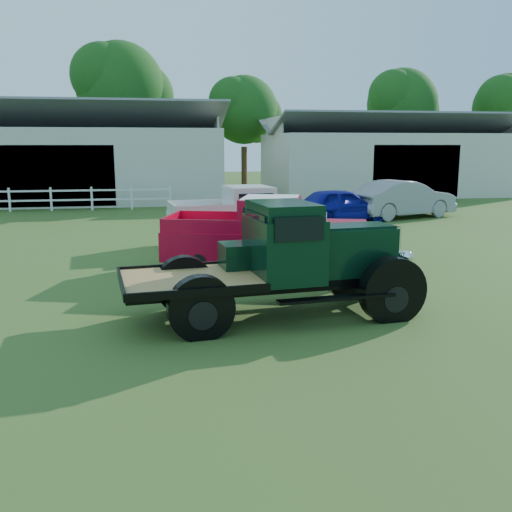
{
  "coord_description": "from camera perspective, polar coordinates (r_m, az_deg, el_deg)",
  "views": [
    {
      "loc": [
        -1.87,
        -10.31,
        3.35
      ],
      "look_at": [
        0.2,
        1.2,
        1.05
      ],
      "focal_mm": 40.0,
      "sensor_mm": 36.0,
      "label": 1
    }
  ],
  "objects": [
    {
      "name": "tree_e",
      "position": [
        50.68,
        23.71,
        11.81
      ],
      "size": [
        5.7,
        5.7,
        9.5
      ],
      "primitive_type": null,
      "color": "#174311",
      "rests_on": "ground"
    },
    {
      "name": "shed_right",
      "position": [
        40.55,
        13.04,
        9.8
      ],
      "size": [
        16.8,
        9.2,
        5.2
      ],
      "primitive_type": null,
      "color": "#ACADA4",
      "rests_on": "ground"
    },
    {
      "name": "shed_left",
      "position": [
        36.68,
        -18.5,
        9.72
      ],
      "size": [
        18.8,
        10.2,
        5.6
      ],
      "primitive_type": null,
      "color": "#ACADA4",
      "rests_on": "ground"
    },
    {
      "name": "misc_car_grey",
      "position": [
        27.24,
        14.43,
        5.54
      ],
      "size": [
        5.52,
        3.38,
        1.72
      ],
      "primitive_type": "imported",
      "rotation": [
        0.0,
        0.0,
        1.89
      ],
      "color": "gray",
      "rests_on": "ground"
    },
    {
      "name": "ground",
      "position": [
        11.0,
        0.08,
        -6.6
      ],
      "size": [
        120.0,
        120.0,
        0.0
      ],
      "primitive_type": "plane",
      "color": "#3C6825"
    },
    {
      "name": "vintage_flatbed",
      "position": [
        11.1,
        2.18,
        -0.43
      ],
      "size": [
        5.9,
        2.84,
        2.25
      ],
      "primitive_type": null,
      "rotation": [
        0.0,
        0.0,
        0.11
      ],
      "color": "black",
      "rests_on": "ground"
    },
    {
      "name": "white_pickup",
      "position": [
        19.18,
        -1.05,
        4.0
      ],
      "size": [
        5.46,
        2.62,
        1.93
      ],
      "primitive_type": null,
      "rotation": [
        0.0,
        0.0,
        0.11
      ],
      "color": "beige",
      "rests_on": "ground"
    },
    {
      "name": "tree_d",
      "position": [
        48.59,
        14.32,
        12.75
      ],
      "size": [
        6.0,
        6.0,
        10.0
      ],
      "primitive_type": null,
      "color": "#174311",
      "rests_on": "ground"
    },
    {
      "name": "tree_b",
      "position": [
        44.43,
        -13.32,
        13.95
      ],
      "size": [
        6.9,
        6.9,
        11.5
      ],
      "primitive_type": null,
      "color": "#174311",
      "rests_on": "ground"
    },
    {
      "name": "misc_car_blue",
      "position": [
        25.29,
        8.49,
        5.08
      ],
      "size": [
        4.54,
        2.41,
        1.47
      ],
      "primitive_type": "imported",
      "rotation": [
        0.0,
        0.0,
        1.73
      ],
      "color": "#11138E",
      "rests_on": "ground"
    },
    {
      "name": "red_pickup",
      "position": [
        15.12,
        1.04,
        2.21
      ],
      "size": [
        5.89,
        3.65,
        2.01
      ],
      "primitive_type": null,
      "rotation": [
        0.0,
        0.0,
        -0.3
      ],
      "color": "red",
      "rests_on": "ground"
    },
    {
      "name": "fence_rail",
      "position": [
        31.05,
        -21.63,
        5.28
      ],
      "size": [
        14.2,
        0.16,
        1.2
      ],
      "primitive_type": null,
      "color": "white",
      "rests_on": "ground"
    },
    {
      "name": "tree_c",
      "position": [
        43.87,
        -1.2,
        12.64
      ],
      "size": [
        5.4,
        5.4,
        9.0
      ],
      "primitive_type": null,
      "color": "#174311",
      "rests_on": "ground"
    }
  ]
}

